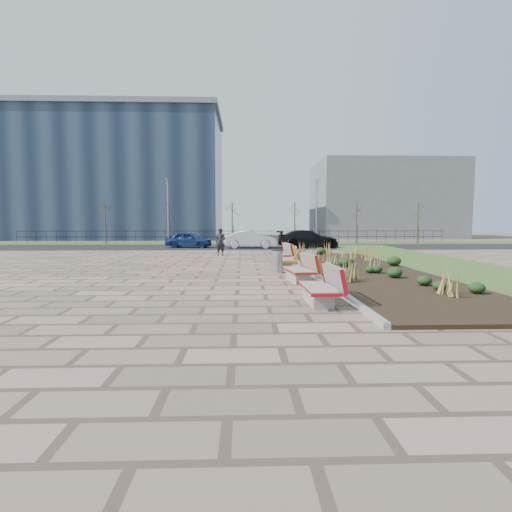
{
  "coord_description": "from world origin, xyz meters",
  "views": [
    {
      "loc": [
        1.01,
        -11.79,
        2.19
      ],
      "look_at": [
        1.5,
        3.0,
        0.9
      ],
      "focal_mm": 28.0,
      "sensor_mm": 36.0,
      "label": 1
    }
  ],
  "objects_px": {
    "bench_a": "(318,285)",
    "bench_d": "(280,253)",
    "bench_c": "(286,258)",
    "pedestrian": "(220,242)",
    "car_blue": "(189,240)",
    "car_black": "(308,239)",
    "lamp_east": "(316,212)",
    "bench_b": "(298,268)",
    "car_silver": "(251,239)",
    "litter_bin": "(277,261)",
    "lamp_west": "(168,212)"
  },
  "relations": [
    {
      "from": "lamp_west",
      "to": "bench_b",
      "type": "bearing_deg",
      "value": -69.03
    },
    {
      "from": "car_blue",
      "to": "car_black",
      "type": "bearing_deg",
      "value": -84.86
    },
    {
      "from": "lamp_west",
      "to": "car_blue",
      "type": "bearing_deg",
      "value": -61.88
    },
    {
      "from": "litter_bin",
      "to": "lamp_west",
      "type": "bearing_deg",
      "value": 112.03
    },
    {
      "from": "bench_c",
      "to": "car_blue",
      "type": "height_order",
      "value": "car_blue"
    },
    {
      "from": "bench_a",
      "to": "bench_d",
      "type": "height_order",
      "value": "same"
    },
    {
      "from": "bench_c",
      "to": "pedestrian",
      "type": "height_order",
      "value": "pedestrian"
    },
    {
      "from": "pedestrian",
      "to": "car_black",
      "type": "bearing_deg",
      "value": 62.54
    },
    {
      "from": "car_silver",
      "to": "car_black",
      "type": "relative_size",
      "value": 0.84
    },
    {
      "from": "bench_a",
      "to": "car_silver",
      "type": "distance_m",
      "value": 21.94
    },
    {
      "from": "bench_a",
      "to": "car_blue",
      "type": "distance_m",
      "value": 23.45
    },
    {
      "from": "car_blue",
      "to": "lamp_east",
      "type": "relative_size",
      "value": 0.63
    },
    {
      "from": "bench_b",
      "to": "lamp_east",
      "type": "distance_m",
      "value": 24.15
    },
    {
      "from": "car_silver",
      "to": "lamp_east",
      "type": "height_order",
      "value": "lamp_east"
    },
    {
      "from": "bench_a",
      "to": "car_black",
      "type": "bearing_deg",
      "value": 79.52
    },
    {
      "from": "bench_c",
      "to": "litter_bin",
      "type": "xyz_separation_m",
      "value": [
        -0.53,
        -1.34,
        -0.01
      ]
    },
    {
      "from": "car_black",
      "to": "pedestrian",
      "type": "bearing_deg",
      "value": 132.83
    },
    {
      "from": "bench_a",
      "to": "lamp_west",
      "type": "bearing_deg",
      "value": 106.35
    },
    {
      "from": "bench_d",
      "to": "pedestrian",
      "type": "height_order",
      "value": "pedestrian"
    },
    {
      "from": "bench_c",
      "to": "pedestrian",
      "type": "bearing_deg",
      "value": 120.97
    },
    {
      "from": "bench_b",
      "to": "car_silver",
      "type": "relative_size",
      "value": 0.5
    },
    {
      "from": "bench_b",
      "to": "car_blue",
      "type": "xyz_separation_m",
      "value": [
        -6.43,
        18.68,
        0.17
      ]
    },
    {
      "from": "car_blue",
      "to": "car_black",
      "type": "height_order",
      "value": "car_black"
    },
    {
      "from": "bench_a",
      "to": "bench_b",
      "type": "height_order",
      "value": "same"
    },
    {
      "from": "pedestrian",
      "to": "lamp_east",
      "type": "relative_size",
      "value": 0.29
    },
    {
      "from": "car_black",
      "to": "lamp_west",
      "type": "distance_m",
      "value": 13.62
    },
    {
      "from": "bench_c",
      "to": "litter_bin",
      "type": "relative_size",
      "value": 2.15
    },
    {
      "from": "bench_c",
      "to": "car_blue",
      "type": "xyz_separation_m",
      "value": [
        -6.43,
        14.78,
        0.17
      ]
    },
    {
      "from": "bench_d",
      "to": "lamp_west",
      "type": "height_order",
      "value": "lamp_west"
    },
    {
      "from": "bench_b",
      "to": "lamp_east",
      "type": "relative_size",
      "value": 0.35
    },
    {
      "from": "bench_d",
      "to": "bench_c",
      "type": "bearing_deg",
      "value": -96.36
    },
    {
      "from": "car_silver",
      "to": "car_blue",
      "type": "bearing_deg",
      "value": 85.52
    },
    {
      "from": "car_silver",
      "to": "lamp_east",
      "type": "xyz_separation_m",
      "value": [
        6.34,
        5.46,
        2.32
      ]
    },
    {
      "from": "bench_a",
      "to": "car_blue",
      "type": "relative_size",
      "value": 0.55
    },
    {
      "from": "litter_bin",
      "to": "car_blue",
      "type": "height_order",
      "value": "car_blue"
    },
    {
      "from": "car_blue",
      "to": "car_silver",
      "type": "distance_m",
      "value": 5.13
    },
    {
      "from": "bench_d",
      "to": "lamp_east",
      "type": "relative_size",
      "value": 0.35
    },
    {
      "from": "bench_a",
      "to": "car_black",
      "type": "distance_m",
      "value": 22.33
    },
    {
      "from": "bench_d",
      "to": "litter_bin",
      "type": "distance_m",
      "value": 4.35
    },
    {
      "from": "car_black",
      "to": "bench_c",
      "type": "bearing_deg",
      "value": 163.8
    },
    {
      "from": "car_silver",
      "to": "lamp_west",
      "type": "distance_m",
      "value": 9.69
    },
    {
      "from": "bench_a",
      "to": "bench_d",
      "type": "xyz_separation_m",
      "value": [
        0.0,
        10.74,
        0.0
      ]
    },
    {
      "from": "bench_a",
      "to": "lamp_west",
      "type": "relative_size",
      "value": 0.35
    },
    {
      "from": "pedestrian",
      "to": "car_silver",
      "type": "height_order",
      "value": "pedestrian"
    },
    {
      "from": "bench_c",
      "to": "litter_bin",
      "type": "bearing_deg",
      "value": -105.55
    },
    {
      "from": "bench_b",
      "to": "car_silver",
      "type": "bearing_deg",
      "value": 86.72
    },
    {
      "from": "bench_c",
      "to": "litter_bin",
      "type": "distance_m",
      "value": 1.44
    },
    {
      "from": "bench_a",
      "to": "pedestrian",
      "type": "height_order",
      "value": "pedestrian"
    },
    {
      "from": "bench_a",
      "to": "bench_c",
      "type": "relative_size",
      "value": 1.0
    },
    {
      "from": "bench_b",
      "to": "pedestrian",
      "type": "distance_m",
      "value": 11.75
    }
  ]
}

